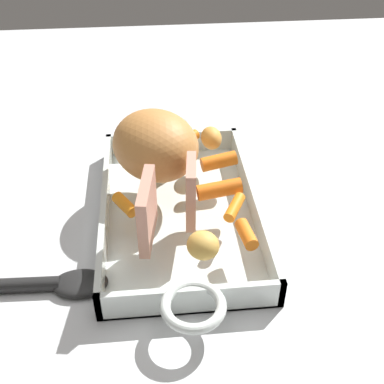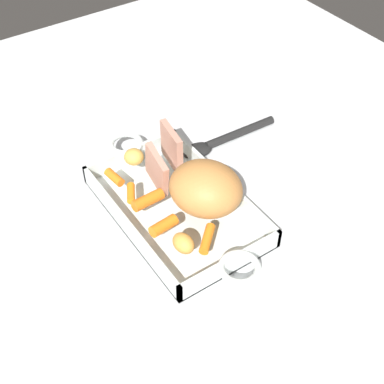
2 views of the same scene
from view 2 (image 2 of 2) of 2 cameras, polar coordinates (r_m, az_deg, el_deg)
ground_plane at (r=1.06m, az=-1.63°, el=-2.14°), size 1.69×1.69×0.00m
roasting_dish at (r=1.05m, az=-1.65°, el=-1.61°), size 0.47×0.22×0.04m
pork_roast at (r=0.98m, az=1.46°, el=0.38°), size 0.18×0.17×0.10m
roast_slice_thin at (r=1.03m, az=-3.74°, el=2.37°), size 0.09×0.02×0.09m
roast_slice_outer at (r=1.07m, az=-2.17°, el=4.78°), size 0.08×0.03×0.08m
baby_carrot_short at (r=1.07m, az=-8.21°, el=1.55°), size 0.05×0.02×0.02m
baby_carrot_northeast at (r=0.95m, az=1.62°, el=-4.96°), size 0.05×0.06×0.02m
baby_carrot_northwest at (r=1.01m, az=-4.69°, el=-0.85°), size 0.03×0.07×0.03m
baby_carrot_center_right at (r=1.07m, az=0.89°, el=2.41°), size 0.04×0.04×0.02m
baby_carrot_southeast at (r=0.97m, az=-3.02°, el=-3.58°), size 0.03×0.06×0.03m
baby_carrot_southwest at (r=1.03m, az=-6.47°, el=-0.12°), size 0.05×0.04×0.02m
potato_corner at (r=0.93m, az=-0.91°, el=-5.44°), size 0.05×0.04×0.03m
potato_golden_small at (r=1.09m, az=-6.17°, el=3.72°), size 0.06×0.06×0.03m
serving_spoon at (r=1.21m, az=3.12°, el=5.48°), size 0.05×0.24×0.02m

